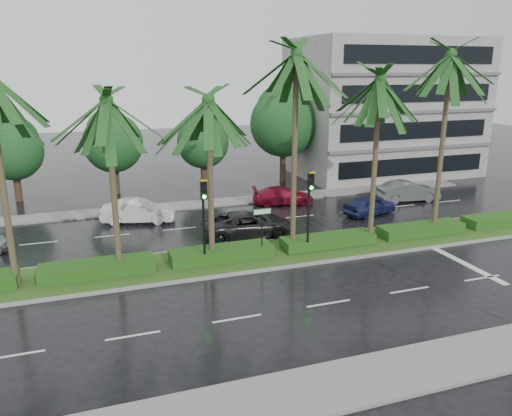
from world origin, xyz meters
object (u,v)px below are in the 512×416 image
object	(u,v)px
street_sign	(262,221)
car_red	(283,196)
car_white	(138,211)
car_blue	(370,205)
car_darkgrey	(248,225)
signal_median_left	(204,210)
car_grey	(408,191)

from	to	relation	value
street_sign	car_red	size ratio (longest dim) A/B	0.59
car_white	car_blue	world-z (taller)	car_white
car_darkgrey	car_red	size ratio (longest dim) A/B	1.22
car_red	car_white	bearing A→B (deg)	108.96
signal_median_left	street_sign	distance (m)	3.13
car_white	car_darkgrey	world-z (taller)	car_white
signal_median_left	car_white	world-z (taller)	signal_median_left
street_sign	car_blue	size ratio (longest dim) A/B	0.67
street_sign	car_blue	distance (m)	11.11
street_sign	car_white	size ratio (longest dim) A/B	0.57
car_red	car_blue	size ratio (longest dim) A/B	1.13
signal_median_left	car_grey	distance (m)	18.90
car_blue	signal_median_left	bearing A→B (deg)	98.29
car_darkgrey	car_blue	world-z (taller)	car_darkgrey
car_white	signal_median_left	bearing A→B (deg)	-152.18
car_darkgrey	car_white	bearing A→B (deg)	52.96
car_red	car_blue	bearing A→B (deg)	-120.90
signal_median_left	car_blue	bearing A→B (deg)	23.93
car_darkgrey	car_grey	size ratio (longest dim) A/B	1.17
car_red	car_grey	world-z (taller)	car_grey
car_white	car_red	distance (m)	10.39
car_grey	car_blue	bearing A→B (deg)	122.55
car_red	signal_median_left	bearing A→B (deg)	153.90
signal_median_left	car_red	size ratio (longest dim) A/B	0.99
car_darkgrey	car_red	distance (m)	7.56
street_sign	car_blue	xyz separation A→B (m)	(9.60, 5.41, -1.46)
street_sign	car_darkgrey	size ratio (longest dim) A/B	0.49
street_sign	car_white	world-z (taller)	street_sign
car_darkgrey	car_blue	xyz separation A→B (m)	(9.10, 1.66, -0.08)
street_sign	car_red	distance (m)	11.10
car_blue	car_red	bearing A→B (deg)	30.37
street_sign	car_white	bearing A→B (deg)	121.10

